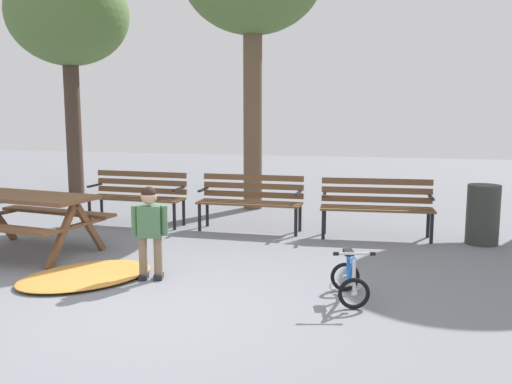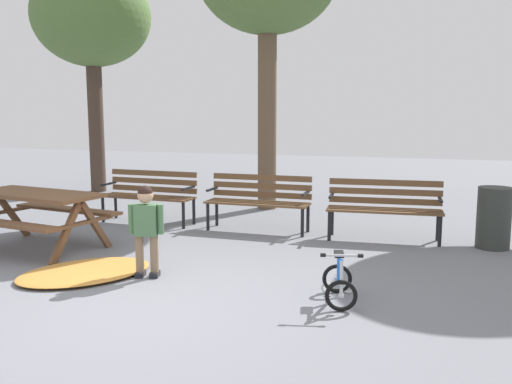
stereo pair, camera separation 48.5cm
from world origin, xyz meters
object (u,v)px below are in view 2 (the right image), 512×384
(park_bench_left, at_px, (259,198))
(trash_bin, at_px, (494,218))
(kids_bicycle, at_px, (339,282))
(park_bench_far_left, at_px, (150,192))
(child_standing, at_px, (146,224))
(park_bench_right, at_px, (384,204))
(picnic_table, at_px, (36,205))

(park_bench_left, bearing_deg, trash_bin, -1.98)
(kids_bicycle, height_order, trash_bin, trash_bin)
(park_bench_far_left, xyz_separation_m, kids_bicycle, (3.60, -2.88, -0.31))
(child_standing, bearing_deg, trash_bin, 34.21)
(park_bench_right, xyz_separation_m, child_standing, (-2.35, -2.64, 0.09))
(park_bench_far_left, distance_m, park_bench_left, 1.90)
(park_bench_left, xyz_separation_m, child_standing, (-0.46, -2.69, 0.09))
(park_bench_right, height_order, trash_bin, park_bench_right)
(child_standing, bearing_deg, park_bench_far_left, 117.86)
(park_bench_far_left, relative_size, child_standing, 1.58)
(park_bench_far_left, bearing_deg, child_standing, -62.14)
(picnic_table, xyz_separation_m, park_bench_left, (2.47, 2.02, -0.08))
(picnic_table, relative_size, kids_bicycle, 3.24)
(park_bench_right, distance_m, kids_bicycle, 2.83)
(picnic_table, xyz_separation_m, park_bench_far_left, (0.58, 2.04, -0.08))
(park_bench_left, bearing_deg, child_standing, -99.65)
(park_bench_far_left, bearing_deg, picnic_table, -105.76)
(picnic_table, xyz_separation_m, child_standing, (2.01, -0.68, 0.01))
(park_bench_right, distance_m, child_standing, 3.54)
(park_bench_far_left, bearing_deg, park_bench_right, -1.16)
(picnic_table, xyz_separation_m, trash_bin, (5.81, 1.90, -0.18))
(child_standing, height_order, trash_bin, child_standing)
(kids_bicycle, distance_m, trash_bin, 3.19)
(park_bench_left, relative_size, kids_bicycle, 2.61)
(child_standing, height_order, kids_bicycle, child_standing)
(park_bench_far_left, bearing_deg, kids_bicycle, -38.65)
(park_bench_far_left, xyz_separation_m, child_standing, (1.44, -2.72, 0.09))
(park_bench_far_left, bearing_deg, park_bench_left, -0.80)
(park_bench_right, height_order, kids_bicycle, park_bench_right)
(picnic_table, xyz_separation_m, kids_bicycle, (4.18, -0.84, -0.39))
(child_standing, relative_size, kids_bicycle, 1.67)
(child_standing, bearing_deg, kids_bicycle, -4.17)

